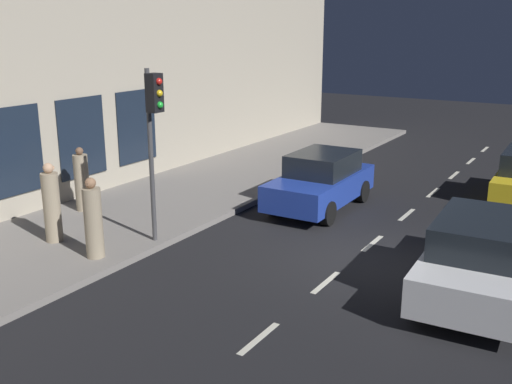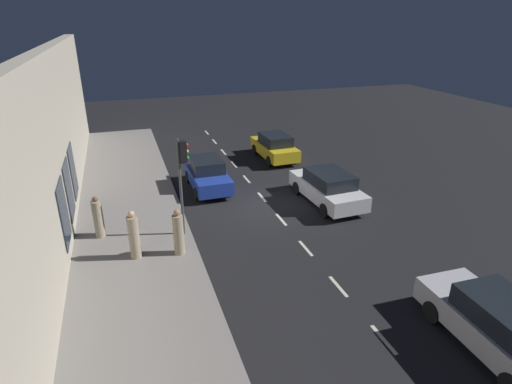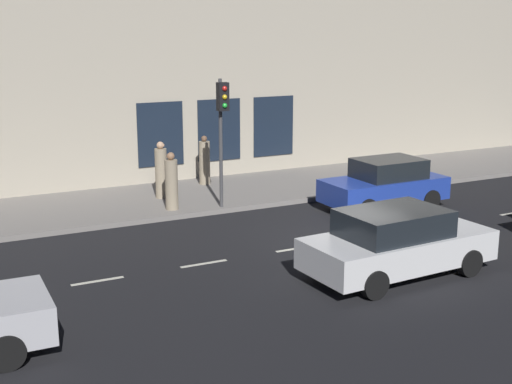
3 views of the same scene
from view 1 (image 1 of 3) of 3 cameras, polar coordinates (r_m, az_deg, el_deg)
name	(u,v)px [view 1 (image 1 of 3)]	position (r m, az deg, el deg)	size (l,w,h in m)	color
ground_plane	(356,257)	(13.54, 9.58, -6.16)	(60.00, 60.00, 0.00)	black
sidewalk	(144,210)	(16.69, -10.68, -1.71)	(4.50, 32.00, 0.15)	gray
building_facade	(69,79)	(17.83, -17.47, 10.33)	(0.65, 32.00, 7.09)	#B2A893
lane_centre_line	(372,243)	(14.41, 11.09, -4.85)	(0.12, 27.20, 0.01)	beige
traffic_light	(154,117)	(13.35, -9.79, 7.09)	(0.45, 0.32, 3.94)	#424244
parked_car_1	(321,181)	(16.72, 6.23, 1.06)	(1.85, 3.96, 1.58)	#1E389E
parked_car_3	(483,256)	(12.07, 20.92, -5.75)	(2.14, 4.57, 1.58)	silver
pedestrian_0	(93,221)	(13.15, -15.32, -2.70)	(0.47, 0.47, 1.77)	gray
pedestrian_1	(52,206)	(14.40, -18.98, -1.23)	(0.54, 0.54, 1.86)	gray
pedestrian_2	(82,182)	(16.61, -16.35, 0.96)	(0.48, 0.48, 1.73)	gray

